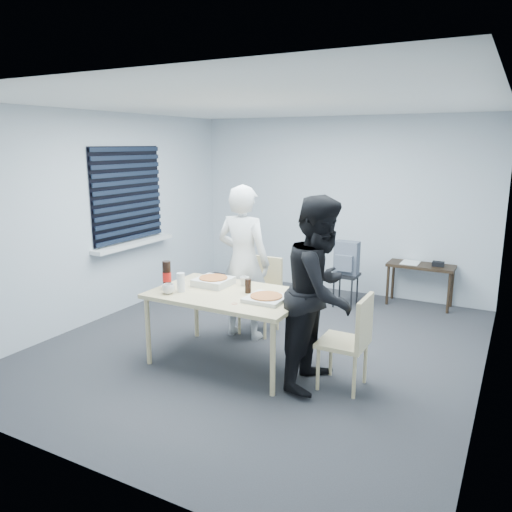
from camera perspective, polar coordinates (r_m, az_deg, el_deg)
The scene contains 19 objects.
room at distance 6.88m, azimuth -14.24°, elevation 5.94°, with size 5.00×5.00×5.00m.
dining_table at distance 5.04m, azimuth -3.11°, elevation -4.85°, with size 1.53×0.97×0.74m.
chair_far at distance 5.96m, azimuth 0.71°, elevation -3.78°, with size 0.42×0.42×0.89m.
chair_right at distance 4.64m, azimuth 10.96°, elevation -8.96°, with size 0.42×0.42×0.89m.
person_white at distance 5.68m, azimuth -1.45°, elevation -0.73°, with size 0.65×0.42×1.77m, color silver.
person_black at distance 4.59m, azimuth 7.38°, elevation -4.14°, with size 0.86×0.47×1.77m, color black.
side_table at distance 7.22m, azimuth 18.31°, elevation -1.53°, with size 0.89×0.39×0.59m.
stool at distance 6.98m, azimuth 10.22°, elevation -2.88°, with size 0.33×0.33×0.46m.
backpack at distance 6.89m, azimuth 10.30°, elevation -0.26°, with size 0.32×0.24×0.45m.
pizza_box_a at distance 5.29m, azimuth -4.89°, elevation -2.89°, with size 0.35×0.35×0.09m.
pizza_box_b at distance 4.77m, azimuth 1.18°, elevation -4.83°, with size 0.36×0.36×0.05m.
mug_a at distance 5.05m, azimuth -9.97°, elevation -3.73°, with size 0.12×0.12×0.10m, color silver.
mug_b at distance 5.26m, azimuth -1.33°, elevation -2.89°, with size 0.10×0.10×0.09m, color silver.
cola_glass at distance 4.99m, azimuth -0.92°, elevation -3.45°, with size 0.06×0.06×0.14m, color black.
soda_bottle at distance 5.21m, azimuth -10.16°, elevation -2.20°, with size 0.09×0.09×0.29m.
plastic_cups at distance 5.08m, azimuth -8.58°, elevation -3.00°, with size 0.08×0.08×0.19m, color silver.
rubber_band at distance 4.68m, azimuth -2.48°, elevation -5.47°, with size 0.05×0.05×0.00m, color red.
papers at distance 7.25m, azimuth 17.24°, elevation -0.72°, with size 0.24×0.32×0.01m, color white.
black_box at distance 7.16m, azimuth 20.10°, elevation -0.86°, with size 0.15×0.11×0.06m, color black.
Camera 1 is at (2.42, -4.64, 2.21)m, focal length 35.00 mm.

